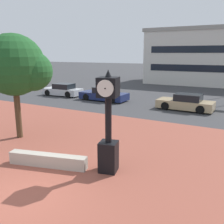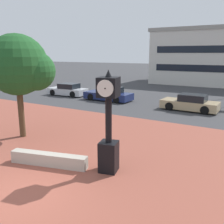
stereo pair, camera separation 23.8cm
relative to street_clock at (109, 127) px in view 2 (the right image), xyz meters
The scene contains 8 objects.
ground_plane 3.64m from the street_clock, 117.54° to the right, with size 200.00×200.00×0.00m, color #38383A.
plaza_brick_paving 2.34m from the street_clock, 160.73° to the left, with size 44.00×14.69×0.01m, color brown.
planter_wall 2.86m from the street_clock, 160.90° to the right, with size 3.20×0.40×0.50m, color #ADA393.
street_clock is the anchor object (origin of this frame).
plaza_tree 6.37m from the street_clock, 168.04° to the left, with size 3.33×3.10×5.34m.
car_street_near 14.79m from the street_clock, 121.25° to the left, with size 4.62×2.01×1.28m.
car_street_mid 12.19m from the street_clock, 89.62° to the left, with size 4.34×1.94×1.28m.
car_street_far 18.27m from the street_clock, 135.00° to the left, with size 4.27×2.02×1.28m.
Camera 2 is at (6.06, -4.70, 4.36)m, focal length 40.37 mm.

